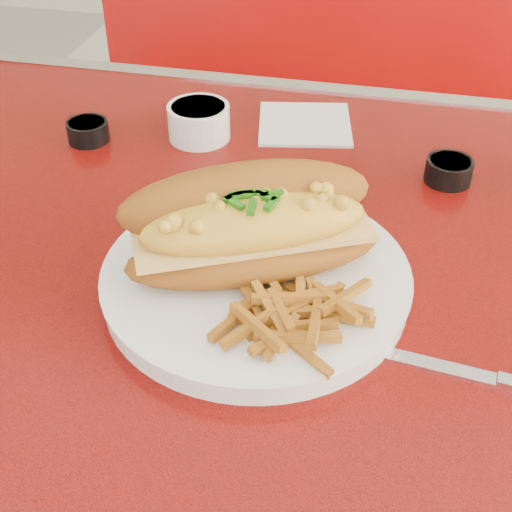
% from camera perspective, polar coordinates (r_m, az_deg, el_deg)
% --- Properties ---
extents(diner_table, '(1.23, 0.83, 0.77)m').
position_cam_1_polar(diner_table, '(0.83, 1.48, -8.62)').
color(diner_table, red).
rests_on(diner_table, ground).
extents(booth_bench_far, '(1.20, 0.51, 0.90)m').
position_cam_1_polar(booth_bench_far, '(1.66, 6.91, 3.77)').
color(booth_bench_far, '#A00C0A').
rests_on(booth_bench_far, ground).
extents(dinner_plate, '(0.36, 0.36, 0.02)m').
position_cam_1_polar(dinner_plate, '(0.68, 0.00, -1.89)').
color(dinner_plate, white).
rests_on(dinner_plate, diner_table).
extents(mac_hoagie, '(0.27, 0.21, 0.11)m').
position_cam_1_polar(mac_hoagie, '(0.65, -0.40, 2.47)').
color(mac_hoagie, '#945417').
rests_on(mac_hoagie, dinner_plate).
extents(fries_pile, '(0.12, 0.12, 0.03)m').
position_cam_1_polar(fries_pile, '(0.61, 2.38, -4.33)').
color(fries_pile, '#BE7720').
rests_on(fries_pile, dinner_plate).
extents(fork, '(0.05, 0.16, 0.00)m').
position_cam_1_polar(fork, '(0.73, -3.43, 2.47)').
color(fork, silver).
rests_on(fork, dinner_plate).
extents(gravy_ramekin, '(0.09, 0.09, 0.04)m').
position_cam_1_polar(gravy_ramekin, '(0.92, -4.60, 10.73)').
color(gravy_ramekin, white).
rests_on(gravy_ramekin, diner_table).
extents(sauce_cup_left, '(0.06, 0.06, 0.03)m').
position_cam_1_polar(sauce_cup_left, '(0.94, -13.31, 9.77)').
color(sauce_cup_left, black).
rests_on(sauce_cup_left, diner_table).
extents(sauce_cup_right, '(0.06, 0.06, 0.03)m').
position_cam_1_polar(sauce_cup_right, '(0.86, 15.19, 6.68)').
color(sauce_cup_right, black).
rests_on(sauce_cup_right, diner_table).
extents(knife, '(0.18, 0.04, 0.01)m').
position_cam_1_polar(knife, '(0.63, 17.93, -9.19)').
color(knife, silver).
rests_on(knife, diner_table).
extents(paper_napkin, '(0.14, 0.14, 0.00)m').
position_cam_1_polar(paper_napkin, '(0.96, 3.93, 10.49)').
color(paper_napkin, silver).
rests_on(paper_napkin, diner_table).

